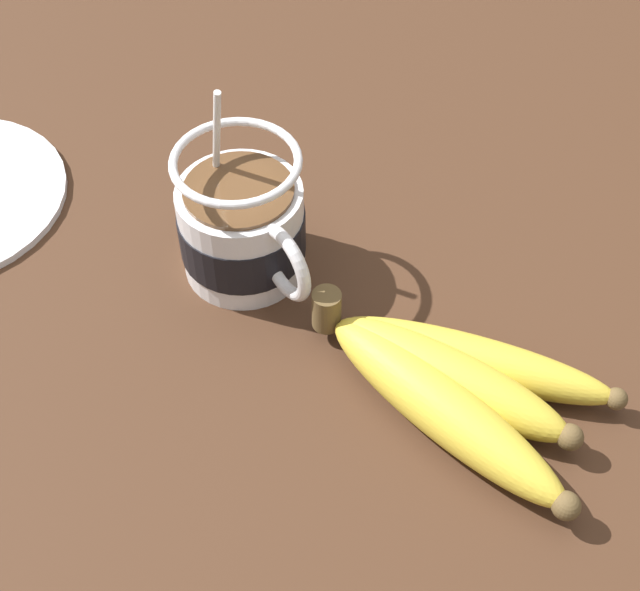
% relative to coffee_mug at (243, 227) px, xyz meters
% --- Properties ---
extents(table, '(1.04, 1.04, 0.03)m').
position_rel_coffee_mug_xyz_m(table, '(0.02, 0.02, -0.06)').
color(table, '#422819').
rests_on(table, ground).
extents(coffee_mug, '(0.13, 0.09, 0.15)m').
position_rel_coffee_mug_xyz_m(coffee_mug, '(0.00, 0.00, 0.00)').
color(coffee_mug, silver).
rests_on(coffee_mug, table).
extents(banana_bunch, '(0.21, 0.14, 0.04)m').
position_rel_coffee_mug_xyz_m(banana_bunch, '(0.18, 0.05, -0.02)').
color(banana_bunch, brown).
rests_on(banana_bunch, table).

